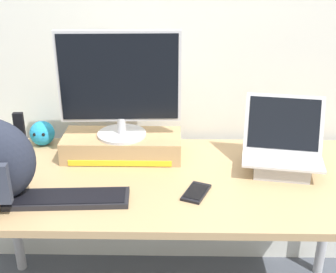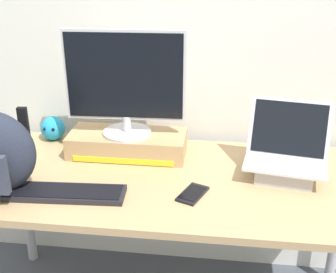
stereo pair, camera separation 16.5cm
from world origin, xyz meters
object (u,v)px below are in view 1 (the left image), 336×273
object	(u,v)px
desktop_monitor	(119,85)
toner_box_yellow	(122,146)
plush_toy	(42,133)
open_laptop	(282,156)
cell_phone	(196,192)
external_keyboard	(68,198)

from	to	relation	value
desktop_monitor	toner_box_yellow	bearing A→B (deg)	90.89
plush_toy	open_laptop	bearing A→B (deg)	-12.23
desktop_monitor	plush_toy	size ratio (longest dim) A/B	4.48
desktop_monitor	open_laptop	world-z (taller)	desktop_monitor
toner_box_yellow	open_laptop	size ratio (longest dim) A/B	1.46
plush_toy	toner_box_yellow	bearing A→B (deg)	-16.01
open_laptop	cell_phone	xyz separation A→B (m)	(-0.36, -0.20, -0.06)
toner_box_yellow	plush_toy	distance (m)	0.40
open_laptop	external_keyboard	distance (m)	0.88
open_laptop	cell_phone	world-z (taller)	open_laptop
cell_phone	plush_toy	bearing A→B (deg)	170.96
toner_box_yellow	desktop_monitor	world-z (taller)	desktop_monitor
external_keyboard	open_laptop	bearing A→B (deg)	14.10
toner_box_yellow	external_keyboard	world-z (taller)	toner_box_yellow
desktop_monitor	external_keyboard	distance (m)	0.52
open_laptop	plush_toy	distance (m)	1.09
external_keyboard	desktop_monitor	bearing A→B (deg)	63.76
toner_box_yellow	desktop_monitor	bearing A→B (deg)	-86.70
external_keyboard	cell_phone	xyz separation A→B (m)	(0.48, 0.06, -0.01)
toner_box_yellow	cell_phone	distance (m)	0.45
external_keyboard	cell_phone	distance (m)	0.48
toner_box_yellow	external_keyboard	distance (m)	0.41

